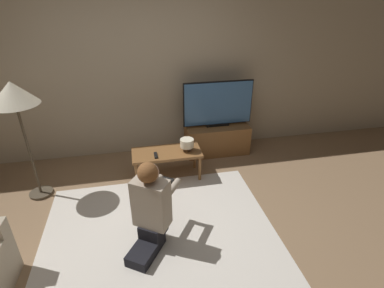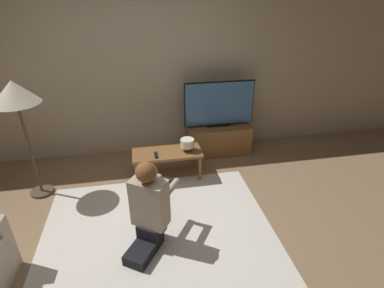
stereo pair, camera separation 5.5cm
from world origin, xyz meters
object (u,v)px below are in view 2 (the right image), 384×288
floor_lamp (15,97)px  coffee_table (167,155)px  tv (219,104)px  table_lamp (187,144)px  person_kneeling (149,206)px

floor_lamp → coffee_table: bearing=2.0°
coffee_table → floor_lamp: 1.87m
floor_lamp → tv: bearing=14.4°
coffee_table → table_lamp: (0.27, -0.03, 0.15)m
tv → coffee_table: 1.13m
tv → person_kneeling: (-1.16, -1.77, -0.31)m
coffee_table → table_lamp: size_ratio=5.07×
tv → table_lamp: tv is taller
person_kneeling → table_lamp: size_ratio=5.29×
tv → table_lamp: 0.90m
tv → floor_lamp: (-2.49, -0.64, 0.48)m
coffee_table → person_kneeling: 1.23m
tv → coffee_table: (-0.86, -0.58, -0.45)m
table_lamp → coffee_table: bearing=174.4°
tv → coffee_table: tv is taller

